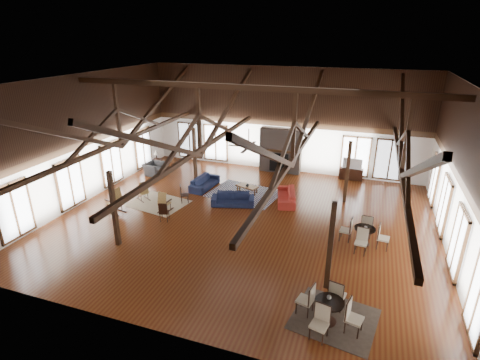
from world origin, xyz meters
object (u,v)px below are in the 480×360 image
(sofa_navy_front, at_px, (233,199))
(coffee_table, at_px, (247,187))
(cafe_table_near, at_px, (329,308))
(cafe_table_far, at_px, (364,233))
(sofa_orange, at_px, (286,196))
(tv_console, at_px, (351,174))
(sofa_navy_left, at_px, (205,182))
(armchair, at_px, (154,169))

(sofa_navy_front, bearing_deg, coffee_table, 66.18)
(cafe_table_near, height_order, cafe_table_far, cafe_table_near)
(sofa_orange, height_order, cafe_table_far, cafe_table_far)
(coffee_table, height_order, cafe_table_near, cafe_table_near)
(coffee_table, bearing_deg, sofa_orange, 8.72)
(cafe_table_near, distance_m, tv_console, 11.84)
(cafe_table_far, bearing_deg, tv_console, 97.62)
(cafe_table_far, bearing_deg, sofa_navy_front, 164.38)
(sofa_orange, bearing_deg, cafe_table_far, 38.16)
(sofa_navy_front, distance_m, sofa_navy_left, 2.64)
(sofa_navy_left, xyz_separation_m, coffee_table, (2.37, 0.03, 0.07))
(sofa_navy_front, bearing_deg, sofa_orange, 11.20)
(sofa_navy_front, height_order, cafe_table_near, cafe_table_near)
(armchair, height_order, tv_console, armchair)
(coffee_table, relative_size, cafe_table_far, 0.64)
(coffee_table, xyz_separation_m, armchair, (-5.98, 0.87, -0.02))
(coffee_table, bearing_deg, cafe_table_near, -39.71)
(sofa_navy_left, distance_m, tv_console, 8.23)
(armchair, relative_size, tv_console, 0.83)
(sofa_navy_front, xyz_separation_m, sofa_navy_left, (-2.16, 1.51, 0.00))
(sofa_orange, xyz_separation_m, cafe_table_far, (3.72, -2.89, 0.18))
(sofa_navy_left, bearing_deg, tv_console, -57.02)
(sofa_orange, relative_size, armchair, 1.96)
(sofa_navy_left, relative_size, cafe_table_near, 1.04)
(sofa_orange, relative_size, tv_console, 1.62)
(sofa_orange, xyz_separation_m, coffee_table, (-2.12, 0.35, 0.06))
(cafe_table_far, bearing_deg, armchair, 160.85)
(sofa_navy_front, height_order, tv_console, tv_console)
(coffee_table, distance_m, cafe_table_near, 9.45)
(sofa_navy_front, bearing_deg, cafe_table_far, -31.59)
(sofa_navy_front, height_order, armchair, armchair)
(armchair, height_order, cafe_table_far, cafe_table_far)
(cafe_table_far, bearing_deg, sofa_orange, 142.17)
(armchair, height_order, cafe_table_near, cafe_table_near)
(coffee_table, height_order, cafe_table_far, cafe_table_far)
(sofa_navy_left, xyz_separation_m, sofa_orange, (4.49, -0.32, 0.01))
(sofa_navy_left, relative_size, cafe_table_far, 1.07)
(sofa_navy_front, height_order, cafe_table_far, cafe_table_far)
(sofa_navy_left, bearing_deg, cafe_table_far, -106.47)
(coffee_table, relative_size, armchair, 1.14)
(sofa_orange, distance_m, coffee_table, 2.15)
(coffee_table, xyz_separation_m, cafe_table_near, (5.05, -7.99, 0.13))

